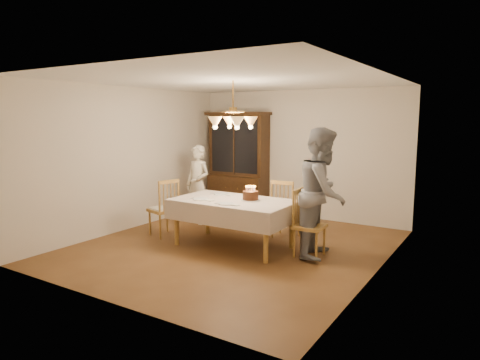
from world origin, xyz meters
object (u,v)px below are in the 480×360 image
Objects in this scene: chair_far_side at (286,212)px; elderly_woman at (198,185)px; china_hutch at (238,164)px; birthday_cake at (251,196)px; dining_table at (233,204)px.

elderly_woman is (-1.88, -0.02, 0.32)m from chair_far_side.
china_hutch is at bearing 93.71° from elderly_woman.
chair_far_side reaches higher than birthday_cake.
chair_far_side is at bearing -36.16° from china_hutch.
chair_far_side is (1.79, -1.31, -0.60)m from china_hutch.
elderly_woman is (-0.09, -1.32, -0.28)m from china_hutch.
elderly_woman is 1.87m from birthday_cake.
chair_far_side is 0.66× the size of elderly_woman.
dining_table is 1.70m from elderly_woman.
chair_far_side is 0.95m from birthday_cake.
china_hutch is 2.68m from birthday_cake.
birthday_cake is at bearing 22.19° from dining_table.
china_hutch is at bearing 143.84° from chair_far_side.
birthday_cake is at bearing -53.64° from china_hutch.
dining_table is 1.25× the size of elderly_woman.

